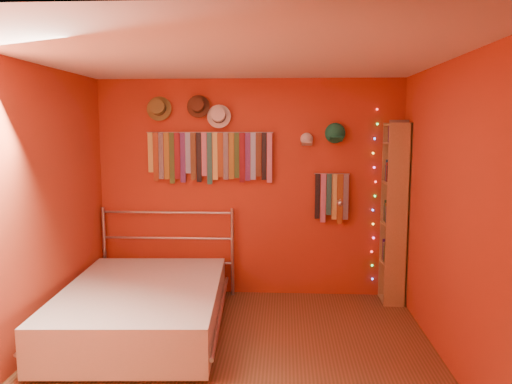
% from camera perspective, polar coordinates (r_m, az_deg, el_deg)
% --- Properties ---
extents(ground, '(3.50, 3.50, 0.00)m').
position_cam_1_polar(ground, '(4.44, -2.39, -18.67)').
color(ground, brown).
rests_on(ground, ground).
extents(back_wall, '(3.50, 0.02, 2.50)m').
position_cam_1_polar(back_wall, '(5.78, -0.75, 0.43)').
color(back_wall, '#AB3B1B').
rests_on(back_wall, ground).
extents(right_wall, '(0.02, 3.50, 2.50)m').
position_cam_1_polar(right_wall, '(4.25, 21.72, -2.64)').
color(right_wall, '#AB3B1B').
rests_on(right_wall, ground).
extents(left_wall, '(0.02, 3.50, 2.50)m').
position_cam_1_polar(left_wall, '(4.57, -24.90, -2.13)').
color(left_wall, '#AB3B1B').
rests_on(left_wall, ground).
extents(ceiling, '(3.50, 3.50, 0.02)m').
position_cam_1_polar(ceiling, '(4.03, -2.59, 15.22)').
color(ceiling, white).
rests_on(ceiling, back_wall).
extents(tie_rack, '(1.45, 0.03, 0.60)m').
position_cam_1_polar(tie_rack, '(5.73, -5.31, 4.22)').
color(tie_rack, '#A6A6AB').
rests_on(tie_rack, back_wall).
extents(small_tie_rack, '(0.40, 0.03, 0.58)m').
position_cam_1_polar(small_tie_rack, '(5.73, 8.65, -0.45)').
color(small_tie_rack, '#A6A6AB').
rests_on(small_tie_rack, back_wall).
extents(fedora_olive, '(0.28, 0.15, 0.28)m').
position_cam_1_polar(fedora_olive, '(5.81, -11.11, 9.42)').
color(fedora_olive, olive).
rests_on(fedora_olive, back_wall).
extents(fedora_brown, '(0.26, 0.14, 0.26)m').
position_cam_1_polar(fedora_brown, '(5.72, -6.67, 9.78)').
color(fedora_brown, '#4B2B1A').
rests_on(fedora_brown, back_wall).
extents(fedora_white, '(0.27, 0.15, 0.27)m').
position_cam_1_polar(fedora_white, '(5.68, -4.30, 8.70)').
color(fedora_white, silver).
rests_on(fedora_white, back_wall).
extents(cap_white, '(0.16, 0.20, 0.16)m').
position_cam_1_polar(cap_white, '(5.67, 5.81, 6.02)').
color(cap_white, silver).
rests_on(cap_white, back_wall).
extents(cap_green, '(0.20, 0.26, 0.20)m').
position_cam_1_polar(cap_green, '(5.69, 9.03, 6.64)').
color(cap_green, '#1A7651').
rests_on(cap_green, back_wall).
extents(fairy_lights, '(0.06, 0.02, 1.97)m').
position_cam_1_polar(fairy_lights, '(5.82, 13.34, -0.45)').
color(fairy_lights, '#FF3333').
rests_on(fairy_lights, back_wall).
extents(reading_lamp, '(0.07, 0.29, 0.08)m').
position_cam_1_polar(reading_lamp, '(5.59, 9.56, -1.24)').
color(reading_lamp, '#A6A6AB').
rests_on(reading_lamp, back_wall).
extents(bookshelf, '(0.25, 0.34, 2.00)m').
position_cam_1_polar(bookshelf, '(5.72, 15.91, -2.28)').
color(bookshelf, olive).
rests_on(bookshelf, ground).
extents(bed, '(1.67, 2.17, 1.03)m').
position_cam_1_polar(bed, '(5.04, -12.81, -12.65)').
color(bed, '#A6A6AB').
rests_on(bed, ground).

